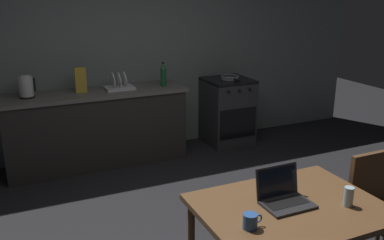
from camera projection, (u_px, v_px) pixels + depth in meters
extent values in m
cube|color=slate|center=(149.00, 45.00, 5.41)|extent=(6.40, 0.10, 2.75)
cube|color=#282623|center=(97.00, 129.00, 5.07)|extent=(2.10, 0.60, 0.87)
cube|color=#66605B|center=(94.00, 93.00, 4.93)|extent=(2.16, 0.64, 0.04)
cube|color=#2D2D30|center=(227.00, 112.00, 5.78)|extent=(0.60, 0.60, 0.87)
cube|color=black|center=(228.00, 80.00, 5.64)|extent=(0.60, 0.60, 0.04)
cube|color=black|center=(238.00, 123.00, 5.53)|extent=(0.54, 0.01, 0.40)
cylinder|color=black|center=(229.00, 92.00, 5.33)|extent=(0.04, 0.02, 0.04)
cylinder|color=black|center=(240.00, 91.00, 5.39)|extent=(0.04, 0.02, 0.04)
cylinder|color=black|center=(250.00, 90.00, 5.45)|extent=(0.04, 0.02, 0.04)
cube|color=brown|center=(291.00, 208.00, 2.69)|extent=(1.18, 0.89, 0.04)
cylinder|color=brown|center=(312.00, 213.00, 3.34)|extent=(0.05, 0.05, 0.68)
cube|color=#4C331E|center=(384.00, 217.00, 3.08)|extent=(0.40, 0.40, 0.04)
cube|color=#4C331E|center=(369.00, 179.00, 3.17)|extent=(0.38, 0.04, 0.42)
cylinder|color=#4C331E|center=(346.00, 238.00, 3.23)|extent=(0.04, 0.04, 0.43)
cylinder|color=#4C331E|center=(379.00, 228.00, 3.36)|extent=(0.04, 0.04, 0.43)
cube|color=#232326|center=(288.00, 205.00, 2.68)|extent=(0.32, 0.22, 0.02)
cube|color=black|center=(286.00, 202.00, 2.69)|extent=(0.28, 0.12, 0.00)
cube|color=#232326|center=(277.00, 181.00, 2.76)|extent=(0.32, 0.05, 0.21)
cube|color=black|center=(277.00, 181.00, 2.75)|extent=(0.29, 0.03, 0.18)
cylinder|color=black|center=(27.00, 97.00, 4.64)|extent=(0.16, 0.16, 0.02)
cylinder|color=silver|center=(26.00, 86.00, 4.60)|extent=(0.15, 0.15, 0.22)
cylinder|color=silver|center=(25.00, 76.00, 4.57)|extent=(0.09, 0.09, 0.02)
cube|color=black|center=(35.00, 85.00, 4.63)|extent=(0.02, 0.02, 0.15)
cylinder|color=#19592D|center=(163.00, 77.00, 5.19)|extent=(0.07, 0.07, 0.22)
cone|color=#19592D|center=(163.00, 66.00, 5.15)|extent=(0.07, 0.07, 0.06)
cylinder|color=black|center=(163.00, 63.00, 5.14)|extent=(0.03, 0.03, 0.02)
cylinder|color=gray|center=(230.00, 79.00, 5.62)|extent=(0.23, 0.23, 0.01)
torus|color=gray|center=(230.00, 76.00, 5.61)|extent=(0.25, 0.25, 0.02)
cylinder|color=black|center=(238.00, 80.00, 5.44)|extent=(0.02, 0.18, 0.02)
cylinder|color=#264C8C|center=(250.00, 221.00, 2.42)|extent=(0.09, 0.09, 0.09)
torus|color=#264C8C|center=(258.00, 219.00, 2.44)|extent=(0.05, 0.01, 0.05)
cylinder|color=#99B7C6|center=(349.00, 197.00, 2.67)|extent=(0.06, 0.06, 0.13)
cube|color=gold|center=(81.00, 80.00, 4.85)|extent=(0.13, 0.05, 0.29)
cube|color=silver|center=(119.00, 88.00, 5.04)|extent=(0.34, 0.26, 0.03)
cylinder|color=white|center=(113.00, 80.00, 4.98)|extent=(0.04, 0.18, 0.18)
cylinder|color=white|center=(119.00, 79.00, 5.01)|extent=(0.04, 0.18, 0.18)
cylinder|color=white|center=(125.00, 79.00, 5.04)|extent=(0.04, 0.18, 0.18)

